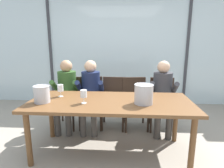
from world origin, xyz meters
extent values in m
plane|color=#9E9384|center=(0.00, 1.00, 0.00)|extent=(14.00, 14.00, 0.00)
cube|color=silver|center=(0.00, 2.26, 1.30)|extent=(7.35, 0.03, 2.60)
cube|color=#38383D|center=(-1.65, 2.24, 1.30)|extent=(0.06, 0.06, 2.60)
cube|color=#38383D|center=(1.65, 2.24, 1.30)|extent=(0.06, 0.06, 2.60)
cube|color=#568942|center=(0.00, 6.48, 0.94)|extent=(13.35, 2.40, 1.88)
cube|color=brown|center=(0.00, 0.00, 0.73)|extent=(2.15, 0.94, 0.04)
cylinder|color=brown|center=(-0.98, -0.37, 0.36)|extent=(0.07, 0.07, 0.71)
cylinder|color=brown|center=(0.98, -0.37, 0.36)|extent=(0.07, 0.07, 0.71)
cylinder|color=brown|center=(-0.98, 0.37, 0.36)|extent=(0.07, 0.07, 0.71)
cylinder|color=brown|center=(0.98, 0.37, 0.36)|extent=(0.07, 0.07, 0.71)
cube|color=#332319|center=(-0.85, 0.78, 0.46)|extent=(0.49, 0.49, 0.03)
cube|color=#332319|center=(-0.82, 0.98, 0.68)|extent=(0.42, 0.09, 0.42)
cylinder|color=#332319|center=(-1.06, 0.61, 0.22)|extent=(0.04, 0.04, 0.45)
cylinder|color=#332319|center=(-0.68, 0.57, 0.22)|extent=(0.04, 0.04, 0.45)
cylinder|color=#332319|center=(-1.01, 0.99, 0.22)|extent=(0.04, 0.04, 0.45)
cylinder|color=#332319|center=(-0.63, 0.95, 0.22)|extent=(0.04, 0.04, 0.45)
cube|color=#332319|center=(-0.41, 0.80, 0.46)|extent=(0.49, 0.49, 0.03)
cube|color=#332319|center=(-0.43, 1.00, 0.68)|extent=(0.42, 0.09, 0.42)
cylinder|color=#332319|center=(-0.57, 0.59, 0.22)|extent=(0.04, 0.04, 0.45)
cylinder|color=#332319|center=(-0.20, 0.64, 0.22)|extent=(0.04, 0.04, 0.45)
cylinder|color=#332319|center=(-0.62, 0.97, 0.22)|extent=(0.04, 0.04, 0.45)
cylinder|color=#332319|center=(-0.24, 1.01, 0.22)|extent=(0.04, 0.04, 0.45)
cube|color=#332319|center=(-0.01, 0.80, 0.46)|extent=(0.46, 0.46, 0.03)
cube|color=#332319|center=(0.00, 1.00, 0.68)|extent=(0.42, 0.05, 0.42)
cylinder|color=#332319|center=(-0.21, 0.61, 0.22)|extent=(0.04, 0.04, 0.45)
cylinder|color=#332319|center=(0.17, 0.60, 0.22)|extent=(0.04, 0.04, 0.45)
cylinder|color=#332319|center=(-0.19, 0.99, 0.22)|extent=(0.04, 0.04, 0.45)
cylinder|color=#332319|center=(0.18, 0.98, 0.22)|extent=(0.04, 0.04, 0.45)
cube|color=#332319|center=(0.39, 0.80, 0.46)|extent=(0.49, 0.49, 0.03)
cube|color=#332319|center=(0.36, 1.00, 0.68)|extent=(0.42, 0.09, 0.42)
cylinder|color=#332319|center=(0.22, 0.58, 0.22)|extent=(0.04, 0.04, 0.45)
cylinder|color=#332319|center=(0.60, 0.63, 0.22)|extent=(0.04, 0.04, 0.45)
cylinder|color=#332319|center=(0.17, 0.96, 0.22)|extent=(0.04, 0.04, 0.45)
cylinder|color=#332319|center=(0.55, 1.01, 0.22)|extent=(0.04, 0.04, 0.45)
cube|color=#332319|center=(0.85, 0.79, 0.46)|extent=(0.47, 0.47, 0.03)
cube|color=#332319|center=(0.86, 0.99, 0.68)|extent=(0.42, 0.07, 0.42)
cylinder|color=#332319|center=(0.64, 0.61, 0.22)|extent=(0.04, 0.04, 0.45)
cylinder|color=#332319|center=(1.02, 0.58, 0.22)|extent=(0.04, 0.04, 0.45)
cylinder|color=#332319|center=(0.67, 0.99, 0.22)|extent=(0.04, 0.04, 0.45)
cylinder|color=#332319|center=(1.05, 0.96, 0.22)|extent=(0.04, 0.04, 0.45)
cylinder|color=#2D5123|center=(-0.83, 0.82, 0.75)|extent=(0.34, 0.34, 0.52)
sphere|color=tan|center=(-0.83, 0.82, 1.10)|extent=(0.21, 0.21, 0.21)
cube|color=#47423D|center=(-0.91, 0.61, 0.49)|extent=(0.15, 0.41, 0.13)
cube|color=#47423D|center=(-0.73, 0.62, 0.49)|extent=(0.15, 0.41, 0.13)
cylinder|color=#47423D|center=(-0.90, 0.41, 0.24)|extent=(0.10, 0.10, 0.47)
cylinder|color=#47423D|center=(-0.72, 0.42, 0.24)|extent=(0.10, 0.10, 0.47)
cylinder|color=#2D5123|center=(-1.01, 0.69, 0.78)|extent=(0.10, 0.33, 0.26)
cylinder|color=#2D5123|center=(-0.63, 0.71, 0.78)|extent=(0.10, 0.33, 0.26)
cylinder|color=#192347|center=(-0.41, 0.82, 0.75)|extent=(0.34, 0.34, 0.52)
sphere|color=#DBAD89|center=(-0.41, 0.82, 1.10)|extent=(0.21, 0.21, 0.21)
cube|color=#47423D|center=(-0.49, 0.61, 0.49)|extent=(0.15, 0.41, 0.13)
cube|color=#47423D|center=(-0.31, 0.62, 0.49)|extent=(0.15, 0.41, 0.13)
cylinder|color=#47423D|center=(-0.48, 0.41, 0.24)|extent=(0.10, 0.10, 0.47)
cylinder|color=#47423D|center=(-0.30, 0.42, 0.24)|extent=(0.10, 0.10, 0.47)
cylinder|color=#192347|center=(-0.59, 0.69, 0.78)|extent=(0.10, 0.33, 0.26)
cylinder|color=#192347|center=(-0.21, 0.71, 0.78)|extent=(0.10, 0.33, 0.26)
cylinder|color=#38383D|center=(0.84, 0.82, 0.75)|extent=(0.35, 0.35, 0.52)
sphere|color=#DBAD89|center=(0.84, 0.82, 1.10)|extent=(0.21, 0.21, 0.21)
cube|color=#47423D|center=(0.73, 0.63, 0.49)|extent=(0.16, 0.41, 0.13)
cube|color=#47423D|center=(0.91, 0.61, 0.49)|extent=(0.16, 0.41, 0.13)
cylinder|color=#47423D|center=(0.71, 0.43, 0.24)|extent=(0.10, 0.10, 0.47)
cylinder|color=#47423D|center=(0.89, 0.41, 0.24)|extent=(0.10, 0.10, 0.47)
cylinder|color=#38383D|center=(0.64, 0.71, 0.78)|extent=(0.11, 0.33, 0.26)
cylinder|color=#38383D|center=(1.02, 0.68, 0.78)|extent=(0.11, 0.33, 0.26)
cylinder|color=#B7B7BC|center=(0.43, -0.09, 0.87)|extent=(0.23, 0.23, 0.24)
torus|color=silver|center=(0.43, -0.09, 1.00)|extent=(0.24, 0.24, 0.01)
cylinder|color=#B7B7BC|center=(-0.87, -0.12, 0.86)|extent=(0.20, 0.20, 0.21)
torus|color=silver|center=(-0.87, -0.12, 0.97)|extent=(0.21, 0.21, 0.01)
cylinder|color=silver|center=(-0.72, 0.15, 0.75)|extent=(0.07, 0.07, 0.00)
cylinder|color=silver|center=(-0.72, 0.15, 0.79)|extent=(0.01, 0.01, 0.07)
cylinder|color=silver|center=(-0.72, 0.15, 0.88)|extent=(0.08, 0.08, 0.09)
cylinder|color=silver|center=(-0.33, -0.12, 0.75)|extent=(0.07, 0.07, 0.00)
cylinder|color=silver|center=(-0.33, -0.12, 0.79)|extent=(0.01, 0.01, 0.07)
cylinder|color=silver|center=(-0.33, -0.12, 0.88)|extent=(0.08, 0.08, 0.09)
camera|label=1|loc=(0.18, -2.39, 1.51)|focal=30.21mm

